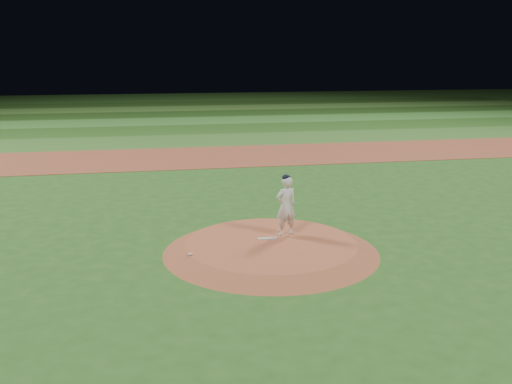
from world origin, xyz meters
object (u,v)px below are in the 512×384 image
(rosin_bag, at_px, (190,254))
(pitching_rubber, at_px, (267,238))
(pitchers_mound, at_px, (271,247))
(pitcher_on_mound, at_px, (286,205))

(rosin_bag, bearing_deg, pitching_rubber, 22.48)
(pitchers_mound, relative_size, rosin_bag, 52.84)
(pitching_rubber, height_order, pitcher_on_mound, pitcher_on_mound)
(rosin_bag, bearing_deg, pitcher_on_mound, 22.97)
(pitchers_mound, distance_m, pitcher_on_mound, 1.21)
(pitchers_mound, bearing_deg, pitching_rubber, 95.32)
(rosin_bag, xyz_separation_m, pitcher_on_mound, (2.62, 1.11, 0.78))
(pitcher_on_mound, bearing_deg, pitching_rubber, -155.24)
(pitchers_mound, xyz_separation_m, rosin_bag, (-2.10, -0.55, 0.15))
(pitcher_on_mound, bearing_deg, rosin_bag, -157.03)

